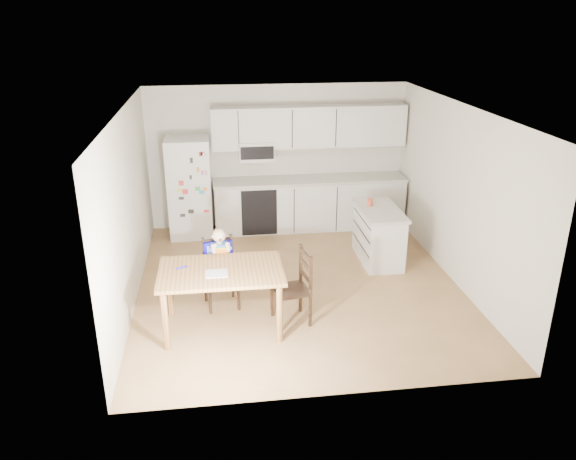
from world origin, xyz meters
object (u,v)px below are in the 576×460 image
Objects in this scene: refrigerator at (190,188)px; kitchen_island at (378,235)px; dining_table at (221,278)px; chair_side at (298,282)px; red_cup at (370,202)px; chair_booster at (220,259)px.

refrigerator is 1.49× the size of kitchen_island.
chair_side is (0.94, 0.07, -0.15)m from dining_table.
chair_side reaches higher than dining_table.
refrigerator reaches higher than chair_side.
red_cup is (2.79, -1.30, 0.05)m from refrigerator.
dining_table is at bearing -81.87° from refrigerator.
red_cup is 2.67m from chair_booster.
refrigerator is 3.08m from red_cup.
dining_table is at bearing -95.86° from chair_side.
dining_table is (-2.33, -1.88, -0.21)m from red_cup.
chair_booster is (-0.01, 0.61, -0.03)m from dining_table.
red_cup is at bearing 19.21° from chair_booster.
chair_side reaches higher than kitchen_island.
kitchen_island is 1.05× the size of chair_booster.
dining_table is 1.36× the size of chair_booster.
kitchen_island is 0.52m from red_cup.
chair_booster is 1.14× the size of chair_side.
dining_table is at bearing -141.09° from red_cup.
red_cup is 0.11× the size of chair_side.
red_cup reaches higher than chair_side.
kitchen_island is at bearing 34.85° from dining_table.
red_cup is at bearing 122.50° from kitchen_island.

